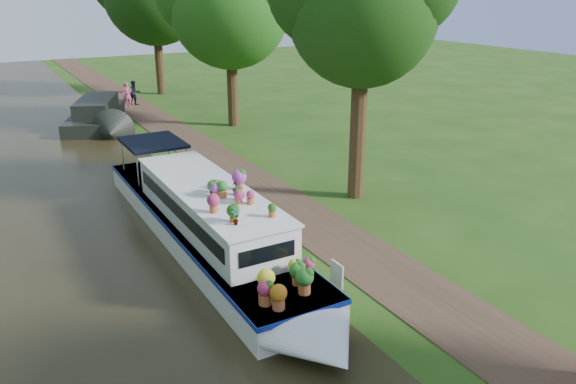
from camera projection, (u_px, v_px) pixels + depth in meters
The scene contains 9 objects.
ground at pixel (307, 253), 15.67m from camera, with size 100.00×100.00×0.00m, color #224411.
canal_water at pixel (84, 309), 12.90m from camera, with size 10.00×100.00×0.02m, color black.
towpath at pixel (342, 243), 16.21m from camera, with size 2.20×100.00×0.03m, color #422D1E.
plant_boat at pixel (210, 222), 15.55m from camera, with size 2.29×13.52×2.26m.
tree_near_overhang at pixel (362, 0), 17.64m from camera, with size 5.52×5.28×8.99m.
second_boat at pixel (97, 115), 29.66m from camera, with size 4.50×8.03×1.46m.
pedestrian_pink at pixel (127, 95), 33.92m from camera, with size 0.57×0.37×1.55m, color #BF4F79.
pedestrian_dark at pixel (135, 93), 34.61m from camera, with size 0.74×0.58×1.52m, color black.
verge_plant at pixel (294, 244), 15.73m from camera, with size 0.36×0.31×0.40m, color #1D6225.
Camera 1 is at (-7.38, -12.05, 7.00)m, focal length 35.00 mm.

